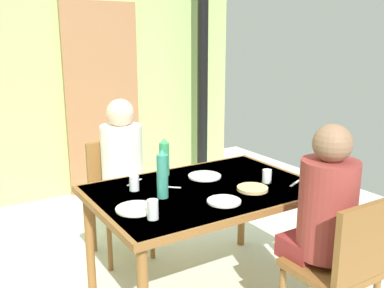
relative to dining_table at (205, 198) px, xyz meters
name	(u,v)px	position (x,y,z in m)	size (l,w,h in m)	color
wall_back	(42,59)	(-0.40, 2.32, 0.78)	(4.40, 0.10, 2.87)	#A0C06B
door_wooden	(103,99)	(0.18, 2.24, 0.34)	(0.80, 0.05, 2.00)	#9C6843
stove_pipe_column	(203,56)	(1.27, 1.97, 0.78)	(0.12, 0.12, 2.87)	black
dining_table	(205,198)	(0.00, 0.00, 0.00)	(1.39, 0.94, 0.73)	brown
chair_near_diner	(342,266)	(0.30, -0.82, -0.16)	(0.40, 0.40, 0.87)	brown
chair_far_diner	(117,191)	(-0.25, 0.82, -0.16)	(0.40, 0.40, 0.87)	brown
person_near_diner	(325,206)	(0.30, -0.69, 0.12)	(0.30, 0.37, 0.77)	maroon
person_far_diner	(123,159)	(-0.25, 0.69, 0.12)	(0.30, 0.37, 0.77)	silver
water_bottle_green_near	(162,175)	(-0.30, -0.01, 0.21)	(0.07, 0.07, 0.29)	#318571
water_bottle_green_far	(164,158)	(-0.09, 0.36, 0.19)	(0.07, 0.07, 0.26)	#329758
dinner_plate_near_left	(224,201)	(-0.04, -0.26, 0.07)	(0.19, 0.19, 0.01)	white
dinner_plate_near_right	(205,176)	(0.12, 0.18, 0.07)	(0.22, 0.22, 0.01)	white
dinner_plate_far_center	(136,209)	(-0.51, -0.09, 0.07)	(0.22, 0.22, 0.01)	white
drinking_glass_by_near_diner	(267,176)	(0.40, -0.13, 0.11)	(0.06, 0.06, 0.09)	silver
drinking_glass_by_far_diner	(153,209)	(-0.49, -0.25, 0.12)	(0.06, 0.06, 0.10)	silver
drinking_glass_spare_center	(134,183)	(-0.39, 0.19, 0.11)	(0.06, 0.06, 0.09)	silver
bread_plate_sliced	(252,189)	(0.23, -0.19, 0.08)	(0.19, 0.19, 0.02)	#DBB77A
cutlery_knife_near	(135,182)	(-0.33, 0.32, 0.07)	(0.15, 0.02, 0.00)	silver
cutlery_fork_near	(169,187)	(-0.18, 0.13, 0.07)	(0.15, 0.02, 0.00)	silver
cutlery_knife_far	(295,183)	(0.54, -0.24, 0.07)	(0.15, 0.02, 0.00)	silver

